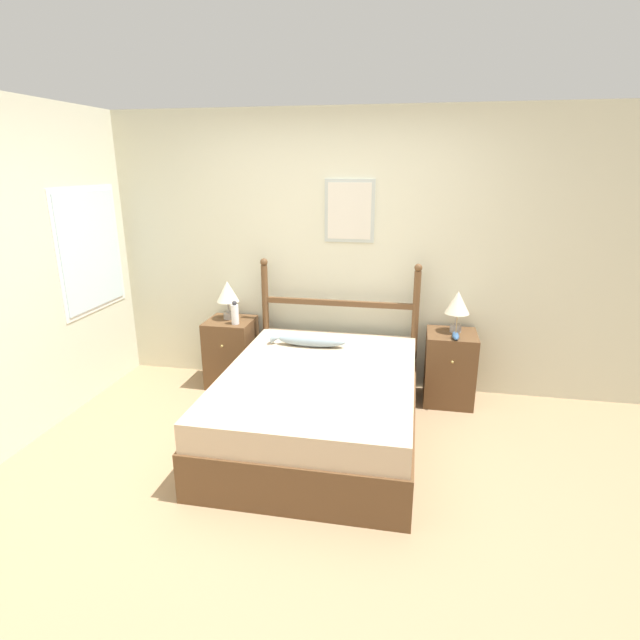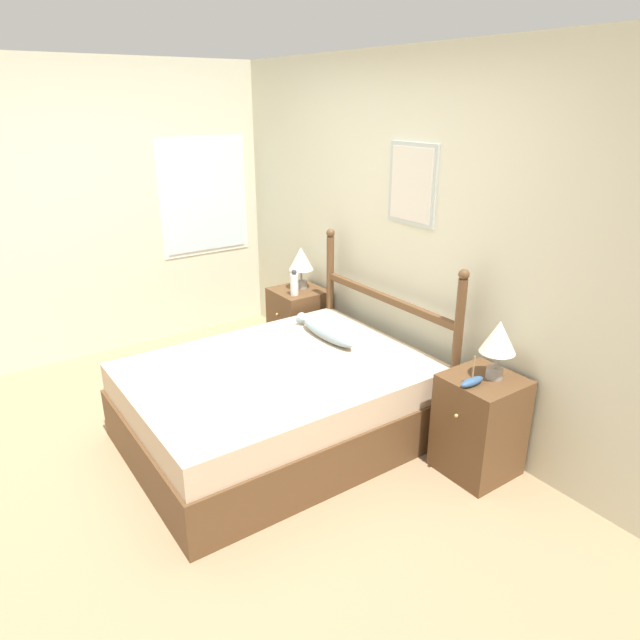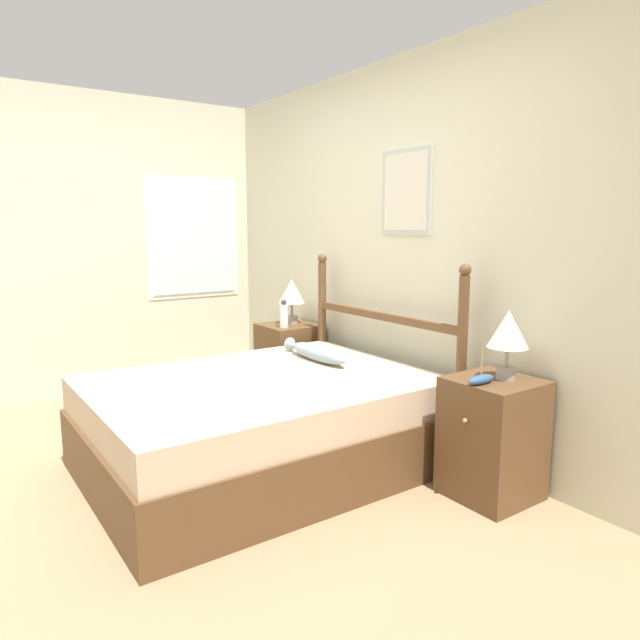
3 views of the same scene
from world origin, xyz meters
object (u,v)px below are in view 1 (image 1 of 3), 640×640
object	(u,v)px
table_lamp_left	(228,293)
fish_pillow	(309,340)
nightstand_right	(449,368)
bed	(319,405)
bottle	(235,313)
nightstand_left	(232,352)
model_boat	(456,335)
table_lamp_right	(458,304)

from	to	relation	value
table_lamp_left	fish_pillow	bearing A→B (deg)	-22.01
nightstand_right	fish_pillow	size ratio (longest dim) A/B	0.99
bed	table_lamp_left	world-z (taller)	table_lamp_left
bed	nightstand_right	distance (m)	1.33
table_lamp_left	bottle	bearing A→B (deg)	-51.23
table_lamp_left	nightstand_left	bearing A→B (deg)	-62.63
nightstand_left	nightstand_right	size ratio (longest dim) A/B	1.00
nightstand_right	model_boat	size ratio (longest dim) A/B	3.42
model_boat	fish_pillow	xyz separation A→B (m)	(-1.24, -0.17, -0.07)
fish_pillow	bottle	bearing A→B (deg)	164.99
model_boat	fish_pillow	world-z (taller)	model_boat
table_lamp_left	fish_pillow	world-z (taller)	table_lamp_left
table_lamp_right	nightstand_right	bearing A→B (deg)	-120.10
model_boat	bottle	bearing A→B (deg)	179.04
table_lamp_right	model_boat	bearing A→B (deg)	-93.29
bottle	model_boat	xyz separation A→B (m)	(1.98, -0.03, -0.07)
nightstand_left	table_lamp_left	bearing A→B (deg)	117.37
bed	table_lamp_right	xyz separation A→B (m)	(1.06, 0.89, 0.63)
bottle	table_lamp_left	bearing A→B (deg)	128.77
bed	bottle	bearing A→B (deg)	141.69
bed	model_boat	distance (m)	1.32
bed	table_lamp_left	bearing A→B (deg)	139.91
bed	fish_pillow	bearing A→B (deg)	109.75
nightstand_left	table_lamp_right	bearing A→B (deg)	1.30
table_lamp_left	bottle	distance (m)	0.24
bottle	model_boat	size ratio (longest dim) A/B	1.18
table_lamp_right	bottle	world-z (taller)	table_lamp_right
nightstand_right	table_lamp_left	size ratio (longest dim) A/B	1.77
nightstand_right	table_lamp_right	bearing A→B (deg)	59.90
nightstand_left	nightstand_right	xyz separation A→B (m)	(2.06, 0.00, 0.00)
table_lamp_left	model_boat	world-z (taller)	table_lamp_left
nightstand_left	fish_pillow	distance (m)	0.93
nightstand_right	table_lamp_right	size ratio (longest dim) A/B	1.77
bed	fish_pillow	size ratio (longest dim) A/B	2.98
bottle	model_boat	world-z (taller)	bottle
nightstand_right	bottle	size ratio (longest dim) A/B	2.91
nightstand_right	table_lamp_left	world-z (taller)	table_lamp_left
fish_pillow	nightstand_left	bearing A→B (deg)	160.13
bottle	nightstand_right	bearing A→B (deg)	3.03
table_lamp_right	fish_pillow	distance (m)	1.33
table_lamp_left	bottle	size ratio (longest dim) A/B	1.64
bed	nightstand_right	bearing A→B (deg)	39.25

